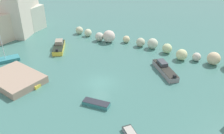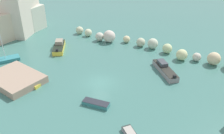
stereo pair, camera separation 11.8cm
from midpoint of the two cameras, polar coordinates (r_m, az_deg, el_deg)
name	(u,v)px [view 1 (the left image)]	position (r m, az deg, el deg)	size (l,w,h in m)	color
cove_water	(100,83)	(36.36, -2.99, -3.73)	(160.00, 160.00, 0.00)	#427870
cliff_headland_left	(7,19)	(58.64, -23.68, 10.48)	(17.01, 20.37, 8.89)	beige
rock_breakwater	(159,47)	(46.02, 11.11, 4.61)	(35.88, 4.03, 2.52)	beige
stone_dock	(15,79)	(39.09, -22.01, -2.58)	(8.08, 5.97, 1.09)	tan
moored_boat_0	(59,47)	(47.64, -12.54, 4.73)	(4.90, 5.80, 1.62)	yellow
moored_boat_2	(28,83)	(37.88, -19.37, -3.58)	(4.19, 1.68, 0.58)	gold
moored_boat_3	(96,104)	(31.74, -3.88, -8.66)	(3.72, 1.78, 0.58)	teal
moored_boat_4	(6,60)	(46.15, -23.96, 1.61)	(3.94, 4.89, 5.92)	teal
moored_boat_5	(165,69)	(39.67, 12.30, -0.51)	(5.81, 5.81, 1.44)	gray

